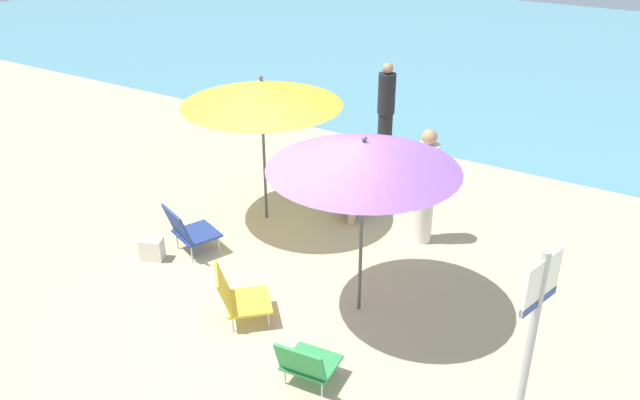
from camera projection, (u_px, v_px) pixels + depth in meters
name	position (u px, v px, depth m)	size (l,w,h in m)	color
ground_plane	(277.00, 298.00, 7.62)	(40.00, 40.00, 0.00)	#CCB789
sea_water	(551.00, 56.00, 17.56)	(40.00, 16.00, 0.01)	#5693A3
umbrella_purple	(364.00, 156.00, 6.58)	(2.03, 2.03, 2.12)	#4C4C51
umbrella_yellow	(261.00, 93.00, 8.55)	(2.17, 2.17, 2.10)	#4C4C51
beach_chair_a	(188.00, 229.00, 8.35)	(0.70, 0.74, 0.69)	navy
beach_chair_b	(237.00, 296.00, 7.13)	(0.79, 0.78, 0.64)	gold
beach_chair_c	(306.00, 363.00, 6.20)	(0.55, 0.58, 0.57)	#33934C
person_a	(425.00, 186.00, 8.46)	(0.30, 0.30, 1.60)	silver
person_b	(350.00, 187.00, 9.27)	(0.49, 0.54, 0.91)	black
person_c	(386.00, 110.00, 11.04)	(0.30, 0.30, 1.66)	black
warning_sign	(528.00, 355.00, 4.52)	(0.14, 0.42, 2.31)	#ADADB2
beach_bag	(152.00, 249.00, 8.32)	(0.29, 0.18, 0.29)	silver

